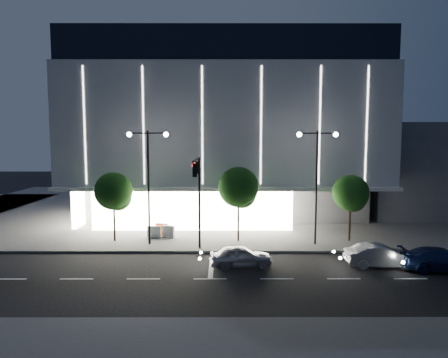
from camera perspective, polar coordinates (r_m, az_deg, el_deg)
name	(u,v)px	position (r m, az deg, el deg)	size (l,w,h in m)	color
ground	(180,271)	(26.16, -6.37, -12.90)	(160.00, 160.00, 0.00)	black
sidewalk_museum	(241,207)	(49.39, 2.46, -3.96)	(70.00, 40.00, 0.15)	#474747
museum	(225,131)	(46.97, 0.12, 6.82)	(30.00, 25.80, 18.00)	#4C4C51
annex_building	(413,167)	(54.02, 25.35, 1.58)	(16.00, 20.00, 10.00)	#4C4C51
traffic_mast	(198,186)	(28.24, -3.73, -1.03)	(0.33, 5.89, 7.07)	black
street_lamp_west	(148,170)	(31.28, -10.77, 1.24)	(3.16, 0.36, 9.00)	black
street_lamp_east	(317,170)	(31.58, 13.10, 1.23)	(3.16, 0.36, 9.00)	black
tree_left	(114,193)	(33.13, -15.44, -1.97)	(3.02, 3.02, 5.72)	black
tree_mid	(239,189)	(31.95, 2.12, -1.50)	(3.25, 3.25, 6.15)	black
tree_right	(351,195)	(33.58, 17.66, -2.19)	(2.91, 2.91, 5.51)	black
car_lead	(241,256)	(26.63, 2.41, -10.97)	(1.63, 4.06, 1.38)	#A5A7AD
car_second	(380,256)	(28.46, 21.45, -10.16)	(1.58, 4.52, 1.49)	#B4B8BD
car_third	(442,260)	(29.26, 28.66, -10.07)	(2.03, 4.99, 1.45)	#14214E
barrier_b	(168,231)	(34.02, -7.96, -7.42)	(1.10, 0.25, 1.00)	silver
barrier_c	(162,229)	(34.86, -8.85, -7.11)	(1.10, 0.25, 1.00)	#C9430B
barrier_d	(154,232)	(34.04, -9.98, -7.44)	(1.10, 0.25, 1.00)	white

